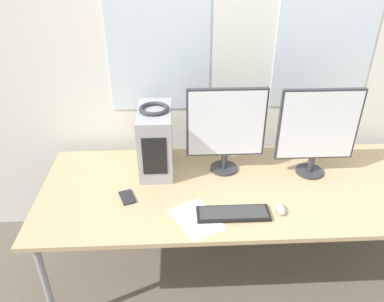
{
  "coord_description": "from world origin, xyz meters",
  "views": [
    {
      "loc": [
        -0.45,
        -1.39,
        2.09
      ],
      "look_at": [
        -0.36,
        0.47,
        0.98
      ],
      "focal_mm": 35.0,
      "sensor_mm": 36.0,
      "label": 1
    }
  ],
  "objects_px": {
    "monitor_main": "(226,127)",
    "monitor_right_near": "(318,129)",
    "keyboard": "(233,213)",
    "cell_phone": "(127,197)",
    "pc_tower": "(156,140)",
    "mouse": "(281,209)",
    "headphones": "(154,109)"
  },
  "relations": [
    {
      "from": "mouse",
      "to": "cell_phone",
      "type": "distance_m",
      "value": 0.89
    },
    {
      "from": "monitor_main",
      "to": "mouse",
      "type": "xyz_separation_m",
      "value": [
        0.27,
        -0.44,
        -0.3
      ]
    },
    {
      "from": "monitor_main",
      "to": "mouse",
      "type": "distance_m",
      "value": 0.59
    },
    {
      "from": "monitor_main",
      "to": "pc_tower",
      "type": "bearing_deg",
      "value": 174.16
    },
    {
      "from": "monitor_main",
      "to": "keyboard",
      "type": "height_order",
      "value": "monitor_main"
    },
    {
      "from": "monitor_main",
      "to": "mouse",
      "type": "relative_size",
      "value": 5.3
    },
    {
      "from": "mouse",
      "to": "cell_phone",
      "type": "xyz_separation_m",
      "value": [
        -0.88,
        0.16,
        -0.01
      ]
    },
    {
      "from": "pc_tower",
      "to": "mouse",
      "type": "xyz_separation_m",
      "value": [
        0.71,
        -0.49,
        -0.19
      ]
    },
    {
      "from": "mouse",
      "to": "monitor_main",
      "type": "bearing_deg",
      "value": 121.17
    },
    {
      "from": "pc_tower",
      "to": "headphones",
      "type": "relative_size",
      "value": 2.25
    },
    {
      "from": "monitor_main",
      "to": "keyboard",
      "type": "relative_size",
      "value": 1.4
    },
    {
      "from": "monitor_main",
      "to": "cell_phone",
      "type": "relative_size",
      "value": 3.72
    },
    {
      "from": "pc_tower",
      "to": "cell_phone",
      "type": "bearing_deg",
      "value": -117.27
    },
    {
      "from": "monitor_right_near",
      "to": "mouse",
      "type": "distance_m",
      "value": 0.56
    },
    {
      "from": "mouse",
      "to": "keyboard",
      "type": "bearing_deg",
      "value": -175.44
    },
    {
      "from": "pc_tower",
      "to": "keyboard",
      "type": "relative_size",
      "value": 1.02
    },
    {
      "from": "monitor_main",
      "to": "mouse",
      "type": "bearing_deg",
      "value": -58.83
    },
    {
      "from": "headphones",
      "to": "monitor_right_near",
      "type": "height_order",
      "value": "monitor_right_near"
    },
    {
      "from": "keyboard",
      "to": "monitor_right_near",
      "type": "bearing_deg",
      "value": 35.29
    },
    {
      "from": "headphones",
      "to": "cell_phone",
      "type": "height_order",
      "value": "headphones"
    },
    {
      "from": "pc_tower",
      "to": "headphones",
      "type": "xyz_separation_m",
      "value": [
        0.0,
        0.0,
        0.22
      ]
    },
    {
      "from": "monitor_main",
      "to": "monitor_right_near",
      "type": "relative_size",
      "value": 0.98
    },
    {
      "from": "headphones",
      "to": "keyboard",
      "type": "xyz_separation_m",
      "value": [
        0.44,
        -0.51,
        -0.42
      ]
    },
    {
      "from": "pc_tower",
      "to": "monitor_right_near",
      "type": "distance_m",
      "value": 1.01
    },
    {
      "from": "pc_tower",
      "to": "cell_phone",
      "type": "height_order",
      "value": "pc_tower"
    },
    {
      "from": "monitor_main",
      "to": "keyboard",
      "type": "distance_m",
      "value": 0.55
    },
    {
      "from": "monitor_main",
      "to": "monitor_right_near",
      "type": "bearing_deg",
      "value": -6.76
    },
    {
      "from": "keyboard",
      "to": "mouse",
      "type": "height_order",
      "value": "mouse"
    },
    {
      "from": "headphones",
      "to": "monitor_main",
      "type": "relative_size",
      "value": 0.33
    },
    {
      "from": "headphones",
      "to": "monitor_right_near",
      "type": "xyz_separation_m",
      "value": [
        1.0,
        -0.11,
        -0.11
      ]
    },
    {
      "from": "monitor_right_near",
      "to": "cell_phone",
      "type": "relative_size",
      "value": 3.79
    },
    {
      "from": "cell_phone",
      "to": "mouse",
      "type": "bearing_deg",
      "value": -31.16
    }
  ]
}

